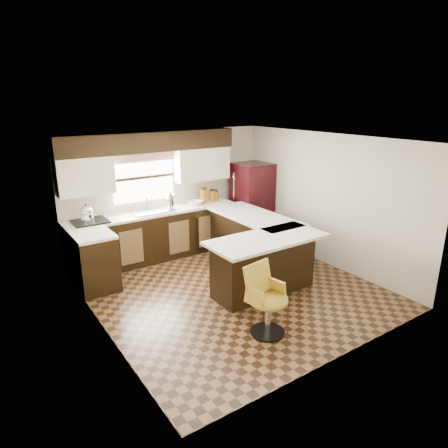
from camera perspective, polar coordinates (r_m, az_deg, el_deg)
floor at (r=6.61m, az=1.05°, el=-9.23°), size 4.40×4.40×0.00m
ceiling at (r=5.92m, az=1.18°, el=11.96°), size 4.40×4.40×0.00m
wall_back at (r=8.00m, az=-8.03°, el=4.55°), size 4.40×0.00×4.40m
wall_front at (r=4.65m, az=17.02°, el=-5.76°), size 4.40×0.00×4.40m
wall_left at (r=5.30m, az=-17.83°, el=-2.94°), size 0.00×4.40×4.40m
wall_right at (r=7.53m, az=14.32°, el=3.35°), size 0.00×4.40×4.40m
base_cab_back at (r=7.76m, az=-9.79°, el=-1.71°), size 3.30×0.60×0.90m
base_cab_left at (r=6.76m, az=-17.91°, el=-5.29°), size 0.60×0.70×0.90m
counter_back at (r=7.62m, az=-9.97°, el=1.64°), size 3.30×0.60×0.04m
counter_left at (r=6.60m, az=-18.29°, el=-1.50°), size 0.60×0.70×0.04m
soffit at (r=7.51m, az=-10.55°, el=11.48°), size 3.40×0.35×0.36m
upper_cab_left at (r=7.18m, az=-19.29°, el=6.49°), size 0.94×0.35×0.64m
upper_cab_right at (r=8.07m, az=-3.25°, el=8.57°), size 1.14×0.35×0.64m
window_pane at (r=7.71m, az=-11.42°, el=6.54°), size 1.20×0.02×0.90m
valance at (r=7.61m, az=-11.48°, el=9.38°), size 1.30×0.06×0.18m
sink at (r=7.57m, az=-10.26°, el=1.82°), size 0.75×0.45×0.03m
dishwasher at (r=7.97m, az=-2.38°, el=-1.10°), size 0.58×0.03×0.78m
cooktop at (r=7.21m, az=-18.61°, el=0.34°), size 0.58×0.50×0.02m
peninsula_long at (r=7.38m, az=4.00°, el=-2.50°), size 0.60×1.95×0.90m
peninsula_return at (r=6.37m, az=5.67°, el=-5.90°), size 1.65×0.60×0.90m
counter_pen_long at (r=7.26m, az=4.39°, el=1.08°), size 0.84×1.95×0.04m
counter_pen_return at (r=6.12m, az=6.19°, el=-2.16°), size 1.89×0.84×0.04m
refrigerator at (r=8.55m, az=4.01°, el=3.06°), size 0.72×0.69×1.68m
bar_chair at (r=5.28m, az=6.38°, el=-10.90°), size 0.58×0.58×0.94m
kettle at (r=7.16m, az=-19.06°, el=1.53°), size 0.22×0.22×0.30m
percolator at (r=7.73m, az=-7.58°, el=3.22°), size 0.15×0.15×0.28m
mixing_bowl at (r=7.99m, az=-4.14°, el=3.05°), size 0.39×0.39×0.07m
canister_large at (r=8.09m, az=-2.98°, el=4.01°), size 0.13×0.13×0.28m
canister_med at (r=8.20m, az=-1.71°, el=4.00°), size 0.13×0.13×0.22m
canister_small at (r=8.25m, az=-1.21°, el=4.00°), size 0.12×0.12×0.20m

